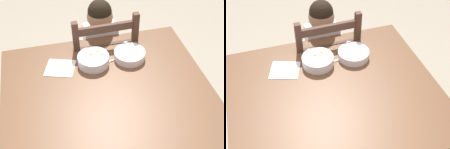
# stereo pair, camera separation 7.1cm
# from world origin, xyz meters

# --- Properties ---
(dining_table) EXTENTS (1.13, 0.98, 0.73)m
(dining_table) POSITION_xyz_m (0.00, 0.00, 0.63)
(dining_table) COLOR brown
(dining_table) RESTS_ON ground
(dining_chair) EXTENTS (0.43, 0.43, 0.93)m
(dining_chair) POSITION_xyz_m (0.08, 0.54, 0.45)
(dining_chair) COLOR #4E3123
(dining_chair) RESTS_ON ground
(child_figure) EXTENTS (0.32, 0.31, 0.96)m
(child_figure) POSITION_xyz_m (0.08, 0.53, 0.63)
(child_figure) COLOR white
(child_figure) RESTS_ON ground
(bowl_of_peas) EXTENTS (0.19, 0.19, 0.05)m
(bowl_of_peas) POSITION_xyz_m (0.19, 0.24, 0.76)
(bowl_of_peas) COLOR white
(bowl_of_peas) RESTS_ON dining_table
(bowl_of_carrots) EXTENTS (0.19, 0.19, 0.06)m
(bowl_of_carrots) POSITION_xyz_m (-0.03, 0.24, 0.77)
(bowl_of_carrots) COLOR white
(bowl_of_carrots) RESTS_ON dining_table
(spoon) EXTENTS (0.14, 0.05, 0.01)m
(spoon) POSITION_xyz_m (0.04, 0.23, 0.74)
(spoon) COLOR silver
(spoon) RESTS_ON dining_table
(paper_napkin) EXTENTS (0.20, 0.19, 0.00)m
(paper_napkin) POSITION_xyz_m (-0.23, 0.25, 0.74)
(paper_napkin) COLOR white
(paper_napkin) RESTS_ON dining_table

